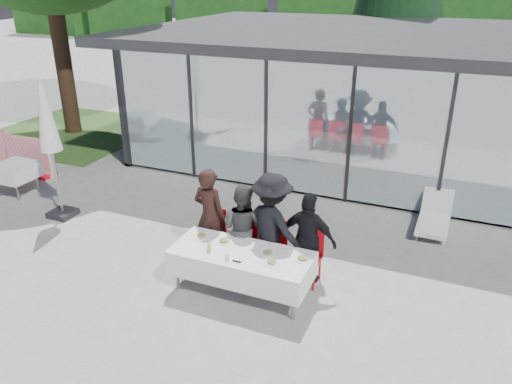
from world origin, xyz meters
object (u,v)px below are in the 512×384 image
at_px(folded_eyeglasses, 237,261).
at_px(diner_chair_d, 309,252).
at_px(juice_bottle, 209,247).
at_px(diner_c, 272,226).
at_px(diner_a, 210,216).
at_px(plate_a, 202,236).
at_px(diner_d, 308,240).
at_px(spare_table_left, 15,171).
at_px(diner_chair_c, 273,245).
at_px(plate_extra, 272,262).
at_px(plate_c, 268,253).
at_px(market_umbrella, 47,125).
at_px(dining_table, 242,263).
at_px(diner_b, 242,228).
at_px(diner_chair_b, 244,239).
at_px(diner_chair_a, 213,232).
at_px(plate_d, 303,259).
at_px(plate_b, 224,241).
at_px(lounger, 435,216).

bearing_deg(folded_eyeglasses, diner_chair_d, 51.46).
bearing_deg(juice_bottle, diner_c, 49.08).
xyz_separation_m(diner_a, plate_a, (0.10, -0.50, -0.11)).
bearing_deg(juice_bottle, plate_a, 133.31).
height_order(diner_d, spare_table_left, diner_d).
xyz_separation_m(diner_chair_c, plate_extra, (0.32, -0.88, 0.24)).
distance_m(diner_chair_d, juice_bottle, 1.68).
relative_size(plate_c, market_umbrella, 0.08).
relative_size(dining_table, plate_c, 9.34).
xyz_separation_m(plate_a, market_umbrella, (-3.89, 0.86, 1.24)).
bearing_deg(juice_bottle, diner_b, 77.05).
height_order(diner_chair_b, plate_a, diner_chair_b).
bearing_deg(diner_chair_a, diner_chair_b, 0.00).
distance_m(diner_chair_a, diner_c, 1.23).
bearing_deg(diner_b, diner_chair_d, -169.23).
bearing_deg(diner_chair_b, juice_bottle, -101.97).
distance_m(dining_table, plate_d, 1.01).
bearing_deg(plate_a, diner_chair_b, 47.76).
height_order(plate_d, juice_bottle, juice_bottle).
bearing_deg(plate_a, diner_c, 25.31).
bearing_deg(diner_c, diner_chair_d, -155.20).
distance_m(diner_chair_b, plate_b, 0.64).
xyz_separation_m(diner_chair_d, plate_d, (0.08, -0.60, 0.24)).
distance_m(diner_chair_b, plate_c, 0.99).
relative_size(diner_c, plate_b, 7.72).
xyz_separation_m(plate_b, spare_table_left, (-6.13, 1.41, -0.22)).
xyz_separation_m(diner_c, lounger, (2.45, 2.91, -0.68)).
distance_m(plate_d, juice_bottle, 1.49).
distance_m(diner_chair_a, juice_bottle, 1.05).
xyz_separation_m(diner_d, plate_c, (-0.48, -0.59, -0.04)).
height_order(dining_table, plate_d, plate_d).
height_order(plate_a, market_umbrella, market_umbrella).
bearing_deg(diner_b, juice_bottle, 84.34).
bearing_deg(plate_a, market_umbrella, 167.47).
relative_size(diner_c, juice_bottle, 13.98).
xyz_separation_m(diner_chair_a, plate_d, (1.88, -0.60, 0.24)).
bearing_deg(spare_table_left, diner_a, -9.15).
xyz_separation_m(diner_chair_a, plate_a, (0.10, -0.57, 0.24)).
bearing_deg(juice_bottle, folded_eyeglasses, -13.16).
distance_m(plate_b, folded_eyeglasses, 0.64).
bearing_deg(diner_chair_d, plate_d, -82.77).
relative_size(diner_b, diner_chair_b, 1.63).
relative_size(plate_b, juice_bottle, 1.81).
height_order(plate_a, lounger, plate_a).
bearing_deg(plate_d, plate_b, 179.02).
bearing_deg(diner_a, spare_table_left, -0.02).
height_order(diner_chair_c, market_umbrella, market_umbrella).
xyz_separation_m(plate_d, market_umbrella, (-5.67, 0.89, 1.24)).
relative_size(diner_b, market_umbrella, 0.53).
bearing_deg(dining_table, diner_a, 143.27).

